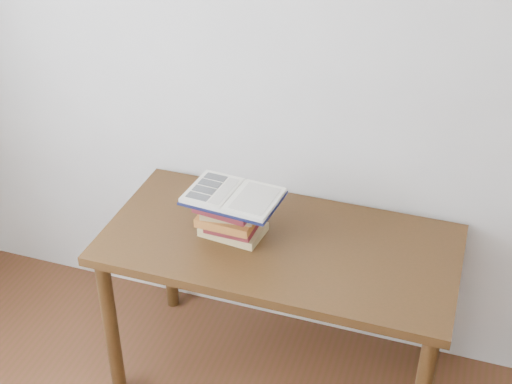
% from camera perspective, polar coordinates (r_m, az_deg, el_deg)
% --- Properties ---
extents(room_shell, '(3.54, 3.54, 2.62)m').
position_cam_1_polar(room_shell, '(1.24, -17.60, -6.35)').
color(room_shell, silver).
rests_on(room_shell, ground).
extents(desk, '(1.37, 0.68, 0.73)m').
position_cam_1_polar(desk, '(2.81, 1.84, -5.53)').
color(desk, '#402310').
rests_on(desk, ground).
extents(book_stack, '(0.26, 0.21, 0.19)m').
position_cam_1_polar(book_stack, '(2.73, -2.10, -1.79)').
color(book_stack, tan).
rests_on(book_stack, desk).
extents(open_book, '(0.36, 0.27, 0.03)m').
position_cam_1_polar(open_book, '(2.65, -1.82, -0.33)').
color(open_book, black).
rests_on(open_book, book_stack).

